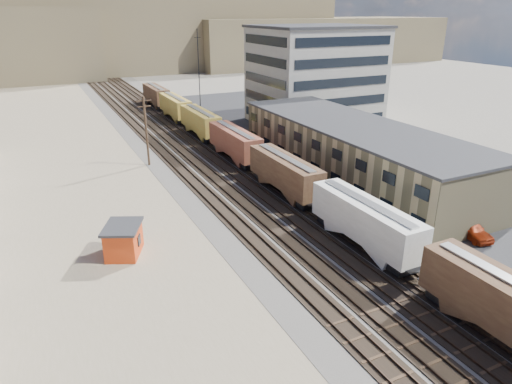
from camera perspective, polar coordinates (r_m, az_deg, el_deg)
name	(u,v)px	position (r m, az deg, el deg)	size (l,w,h in m)	color
ground	(393,305)	(37.56, 16.78, -13.40)	(300.00, 300.00, 0.00)	#6B6356
ballast_bed	(188,144)	(77.91, -8.51, 5.90)	(18.00, 200.00, 0.06)	#4C4742
dirt_yard	(67,182)	(65.15, -22.59, 1.22)	(24.00, 180.00, 0.03)	gray
asphalt_lot	(349,151)	(74.93, 11.51, 5.05)	(26.00, 120.00, 0.04)	#232326
rail_tracks	(185,144)	(77.74, -8.90, 5.90)	(11.40, 200.00, 0.24)	black
freight_train	(257,155)	(61.81, 0.15, 4.61)	(3.00, 119.74, 4.46)	black
warehouse	(354,151)	(62.21, 12.10, 5.06)	(12.40, 40.40, 7.25)	tan
office_tower	(315,75)	(92.37, 7.35, 14.29)	(22.60, 18.60, 18.45)	#9E998E
utility_pole_north	(146,130)	(66.99, -13.57, 7.58)	(2.20, 0.32, 10.00)	#382619
radio_mast	(199,80)	(87.22, -7.11, 13.78)	(1.20, 0.16, 18.00)	black
hills_north	(86,30)	(190.99, -20.43, 18.45)	(265.00, 80.00, 32.00)	brown
maintenance_shed	(124,240)	(43.65, -16.23, -5.76)	(4.52, 4.98, 2.96)	#C23912
parked_car_red	(471,230)	(50.10, 25.32, -4.28)	(1.96, 4.86, 1.66)	#A52E0F
parked_car_blue	(287,115)	(96.00, 3.94, 9.57)	(2.65, 5.74, 1.59)	navy
parked_car_far	(322,117)	(95.68, 8.29, 9.29)	(1.63, 4.05, 1.38)	white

